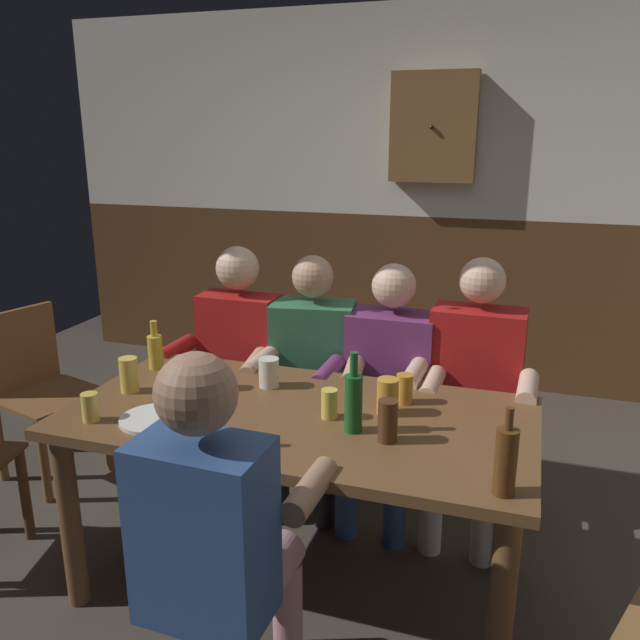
{
  "coord_description": "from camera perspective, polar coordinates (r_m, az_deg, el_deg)",
  "views": [
    {
      "loc": [
        0.78,
        -2.16,
        1.77
      ],
      "look_at": [
        0.0,
        0.2,
        1.04
      ],
      "focal_mm": 36.69,
      "sensor_mm": 36.0,
      "label": 1
    }
  ],
  "objects": [
    {
      "name": "wall_dart_cabinet",
      "position": [
        4.51,
        9.87,
        16.23
      ],
      "size": [
        0.56,
        0.15,
        0.7
      ],
      "color": "brown"
    },
    {
      "name": "pint_glass_0",
      "position": [
        2.68,
        -9.94,
        -4.63
      ],
      "size": [
        0.07,
        0.07,
        0.13
      ],
      "primitive_type": "cylinder",
      "color": "white",
      "rests_on": "dining_table"
    },
    {
      "name": "table_candle",
      "position": [
        2.77,
        -12.49,
        -4.68
      ],
      "size": [
        0.04,
        0.04,
        0.08
      ],
      "primitive_type": "cylinder",
      "color": "#F9E08C",
      "rests_on": "dining_table"
    },
    {
      "name": "back_wall_wainscot",
      "position": [
        4.79,
        8.36,
        1.96
      ],
      "size": [
        5.39,
        0.12,
        1.19
      ],
      "primitive_type": "cube",
      "color": "brown",
      "rests_on": "ground_plane"
    },
    {
      "name": "ground_plane",
      "position": [
        2.9,
        -1.3,
        -21.26
      ],
      "size": [
        6.47,
        6.47,
        0.0
      ],
      "primitive_type": "plane",
      "color": "#423A33"
    },
    {
      "name": "plate_0",
      "position": [
        2.46,
        -14.18,
        -8.36
      ],
      "size": [
        0.25,
        0.25,
        0.01
      ],
      "primitive_type": "cylinder",
      "color": "white",
      "rests_on": "dining_table"
    },
    {
      "name": "pint_glass_4",
      "position": [
        2.68,
        -4.47,
        -4.59
      ],
      "size": [
        0.08,
        0.08,
        0.12
      ],
      "primitive_type": "cylinder",
      "color": "white",
      "rests_on": "dining_table"
    },
    {
      "name": "pint_glass_5",
      "position": [
        2.51,
        -19.42,
        -7.19
      ],
      "size": [
        0.06,
        0.06,
        0.11
      ],
      "primitive_type": "cylinder",
      "color": "#E5C64C",
      "rests_on": "dining_table"
    },
    {
      "name": "person_1",
      "position": [
        3.13,
        -0.81,
        -4.3
      ],
      "size": [
        0.57,
        0.59,
        1.2
      ],
      "rotation": [
        0.0,
        0.0,
        3.3
      ],
      "color": "#33724C",
      "rests_on": "ground_plane"
    },
    {
      "name": "bottle_1",
      "position": [
        2.27,
        2.94,
        -7.04
      ],
      "size": [
        0.06,
        0.06,
        0.29
      ],
      "color": "#195923",
      "rests_on": "dining_table"
    },
    {
      "name": "chair_empty_far_end",
      "position": [
        3.71,
        -23.28,
        -5.46
      ],
      "size": [
        0.54,
        0.54,
        0.88
      ],
      "rotation": [
        0.0,
        0.0,
        -1.84
      ],
      "color": "brown",
      "rests_on": "ground_plane"
    },
    {
      "name": "pint_glass_3",
      "position": [
        2.43,
        5.91,
        -6.64
      ],
      "size": [
        0.08,
        0.08,
        0.14
      ],
      "primitive_type": "cylinder",
      "color": "gold",
      "rests_on": "dining_table"
    },
    {
      "name": "bottle_0",
      "position": [
        2.2,
        -9.99,
        -8.82
      ],
      "size": [
        0.05,
        0.05,
        0.22
      ],
      "color": "red",
      "rests_on": "dining_table"
    },
    {
      "name": "person_3",
      "position": [
        2.98,
        13.22,
        -5.59
      ],
      "size": [
        0.55,
        0.53,
        1.24
      ],
      "rotation": [
        0.0,
        0.0,
        3.11
      ],
      "color": "#AD1919",
      "rests_on": "ground_plane"
    },
    {
      "name": "back_wall_upper",
      "position": [
        4.65,
        9.04,
        17.45
      ],
      "size": [
        5.39,
        0.12,
        1.38
      ],
      "primitive_type": "cube",
      "color": "silver"
    },
    {
      "name": "person_2",
      "position": [
        3.03,
        5.91,
        -5.25
      ],
      "size": [
        0.54,
        0.53,
        1.19
      ],
      "rotation": [
        0.0,
        0.0,
        3.14
      ],
      "color": "#6B2D66",
      "rests_on": "ground_plane"
    },
    {
      "name": "person_0",
      "position": [
        3.27,
        -7.53,
        -3.42
      ],
      "size": [
        0.54,
        0.51,
        1.22
      ],
      "rotation": [
        0.0,
        0.0,
        3.13
      ],
      "color": "#AD1919",
      "rests_on": "ground_plane"
    },
    {
      "name": "pint_glass_7",
      "position": [
        2.54,
        7.38,
        -5.96
      ],
      "size": [
        0.06,
        0.06,
        0.11
      ],
      "primitive_type": "cylinder",
      "color": "gold",
      "rests_on": "dining_table"
    },
    {
      "name": "bottle_3",
      "position": [
        2.95,
        -14.17,
        -2.56
      ],
      "size": [
        0.06,
        0.06,
        0.22
      ],
      "color": "gold",
      "rests_on": "dining_table"
    },
    {
      "name": "pint_glass_6",
      "position": [
        2.39,
        0.83,
        -7.31
      ],
      "size": [
        0.06,
        0.06,
        0.11
      ],
      "primitive_type": "cylinder",
      "color": "#E5C64C",
      "rests_on": "dining_table"
    },
    {
      "name": "dining_table",
      "position": [
        2.5,
        -1.9,
        -10.29
      ],
      "size": [
        1.72,
        0.88,
        0.75
      ],
      "color": "brown",
      "rests_on": "ground_plane"
    },
    {
      "name": "pint_glass_2",
      "position": [
        2.72,
        -16.33,
        -4.61
      ],
      "size": [
        0.07,
        0.07,
        0.14
      ],
      "primitive_type": "cylinder",
      "color": "#E5C64C",
      "rests_on": "dining_table"
    },
    {
      "name": "person_4",
      "position": [
        1.95,
        -8.95,
        -17.71
      ],
      "size": [
        0.51,
        0.52,
        1.23
      ],
      "rotation": [
        0.0,
        0.0,
        -0.04
      ],
      "color": "#2D4C84",
      "rests_on": "ground_plane"
    },
    {
      "name": "bottle_2",
      "position": [
        1.97,
        15.89,
        -11.67
      ],
      "size": [
        0.07,
        0.07,
        0.27
      ],
      "color": "#593314",
      "rests_on": "dining_table"
    },
    {
      "name": "pint_glass_1",
      "position": [
        2.23,
        5.93,
        -8.74
      ],
      "size": [
        0.07,
        0.07,
        0.15
      ],
      "primitive_type": "cylinder",
      "color": "#4C2D19",
      "rests_on": "dining_table"
    }
  ]
}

